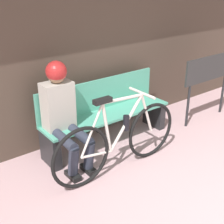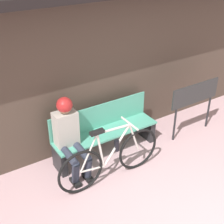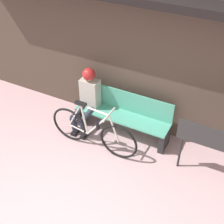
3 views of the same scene
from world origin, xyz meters
TOP-DOWN VIEW (x-y plane):
  - storefront_wall at (0.00, 2.81)m, footprint 12.00×0.56m
  - park_bench_near at (-0.18, 2.44)m, footprint 1.76×0.42m
  - bicycle at (-0.45, 1.82)m, footprint 1.66×0.40m
  - person_seated at (-0.85, 2.32)m, footprint 0.34×0.65m
  - signboard at (1.43, 2.08)m, footprint 1.03×0.04m

SIDE VIEW (x-z plane):
  - bicycle at x=-0.45m, z-range -0.08..0.84m
  - park_bench_near at x=-0.18m, z-range -0.02..0.80m
  - person_seated at x=-0.85m, z-range 0.08..1.29m
  - signboard at x=1.43m, z-range 0.25..1.23m
  - storefront_wall at x=0.00m, z-range 0.06..3.26m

